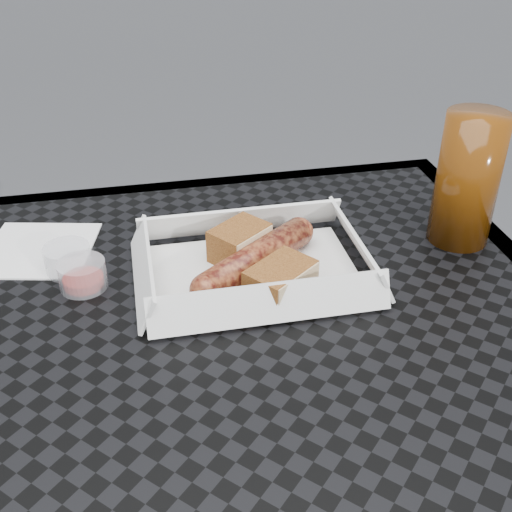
{
  "coord_description": "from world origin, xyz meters",
  "views": [
    {
      "loc": [
        -0.03,
        -0.41,
        1.14
      ],
      "look_at": [
        0.09,
        0.14,
        0.78
      ],
      "focal_mm": 45.0,
      "sensor_mm": 36.0,
      "label": 1
    }
  ],
  "objects_px": {
    "food_tray": "(254,273)",
    "drink_glass": "(467,179)",
    "patio_table": "(195,442)",
    "bratwurst": "(256,259)"
  },
  "relations": [
    {
      "from": "patio_table",
      "to": "bratwurst",
      "type": "distance_m",
      "value": 0.2
    },
    {
      "from": "patio_table",
      "to": "bratwurst",
      "type": "xyz_separation_m",
      "value": [
        0.09,
        0.15,
        0.1
      ]
    },
    {
      "from": "drink_glass",
      "to": "patio_table",
      "type": "bearing_deg",
      "value": -152.08
    },
    {
      "from": "food_tray",
      "to": "patio_table",
      "type": "bearing_deg",
      "value": -119.75
    },
    {
      "from": "bratwurst",
      "to": "patio_table",
      "type": "bearing_deg",
      "value": -120.42
    },
    {
      "from": "food_tray",
      "to": "drink_glass",
      "type": "height_order",
      "value": "drink_glass"
    },
    {
      "from": "food_tray",
      "to": "bratwurst",
      "type": "relative_size",
      "value": 1.44
    },
    {
      "from": "bratwurst",
      "to": "drink_glass",
      "type": "bearing_deg",
      "value": 6.56
    },
    {
      "from": "bratwurst",
      "to": "food_tray",
      "type": "bearing_deg",
      "value": 120.48
    },
    {
      "from": "food_tray",
      "to": "bratwurst",
      "type": "bearing_deg",
      "value": -59.52
    }
  ]
}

